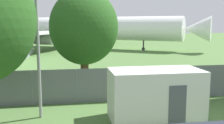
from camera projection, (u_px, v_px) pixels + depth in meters
The scene contains 5 objects.
perimeter_fence at pixel (76, 86), 15.66m from camera, with size 56.07×0.07×2.08m.
airplane at pixel (79, 28), 51.41m from camera, with size 43.20×36.05×12.45m.
portable_cabin at pixel (155, 94), 13.02m from camera, with size 4.53×2.35×2.51m.
tree_behind_benches at pixel (84, 27), 19.07m from camera, with size 5.01×5.01×7.24m.
light_mast at pixel (38, 36), 12.78m from camera, with size 0.44×0.44×6.60m.
Camera 1 is at (-0.45, -5.33, 4.74)m, focal length 42.00 mm.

